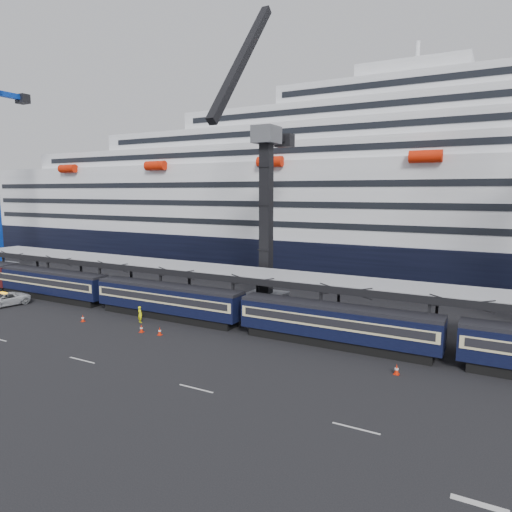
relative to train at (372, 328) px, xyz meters
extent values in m
plane|color=black|center=(4.65, -10.00, -2.20)|extent=(260.00, 260.00, 0.00)
cube|color=beige|center=(-21.35, -14.00, -2.19)|extent=(3.00, 0.15, 0.02)
cube|color=beige|center=(-9.35, -14.00, -2.19)|extent=(3.00, 0.15, 0.02)
cube|color=beige|center=(2.65, -14.00, -2.19)|extent=(3.00, 0.15, 0.02)
cube|color=beige|center=(9.65, -18.00, -2.19)|extent=(2.50, 0.40, 0.02)
cube|color=black|center=(-43.35, 0.00, -1.75)|extent=(17.48, 2.40, 0.90)
cube|color=black|center=(-43.35, 0.00, 0.05)|extent=(19.00, 2.80, 2.70)
cube|color=beige|center=(-43.35, 0.00, 0.35)|extent=(18.62, 2.92, 1.05)
cube|color=black|center=(-43.35, 0.00, 0.40)|extent=(17.86, 2.98, 0.70)
cube|color=black|center=(-43.35, 0.00, 1.55)|extent=(19.00, 2.50, 0.35)
cube|color=black|center=(-23.35, 0.00, -1.75)|extent=(17.48, 2.40, 0.90)
cube|color=black|center=(-23.35, 0.00, 0.05)|extent=(19.00, 2.80, 2.70)
cube|color=beige|center=(-23.35, 0.00, 0.35)|extent=(18.62, 2.92, 1.05)
cube|color=black|center=(-23.35, 0.00, 0.40)|extent=(17.86, 2.98, 0.70)
cube|color=black|center=(-23.35, 0.00, 1.55)|extent=(19.00, 2.50, 0.35)
cube|color=black|center=(-3.35, 0.00, -1.75)|extent=(17.48, 2.40, 0.90)
cube|color=black|center=(-3.35, 0.00, 0.05)|extent=(19.00, 2.80, 2.70)
cube|color=beige|center=(-3.35, 0.00, 0.35)|extent=(18.62, 2.92, 1.05)
cube|color=black|center=(-3.35, 0.00, 0.40)|extent=(17.86, 2.98, 0.70)
cube|color=black|center=(-3.35, 0.00, 1.55)|extent=(19.00, 2.50, 0.35)
cube|color=#9B9EA3|center=(4.65, 4.00, 3.20)|extent=(130.00, 6.00, 0.25)
cube|color=black|center=(4.65, 1.00, 2.90)|extent=(130.00, 0.25, 0.70)
cube|color=black|center=(4.65, 7.00, 2.90)|extent=(130.00, 0.25, 0.70)
cube|color=black|center=(-55.35, 1.20, 0.50)|extent=(0.25, 0.25, 5.40)
cube|color=black|center=(-55.35, 6.80, 0.50)|extent=(0.25, 0.25, 5.40)
cube|color=black|center=(-45.35, 1.20, 0.50)|extent=(0.25, 0.25, 5.40)
cube|color=black|center=(-45.35, 6.80, 0.50)|extent=(0.25, 0.25, 5.40)
cube|color=black|center=(-35.35, 1.20, 0.50)|extent=(0.25, 0.25, 5.40)
cube|color=black|center=(-35.35, 6.80, 0.50)|extent=(0.25, 0.25, 5.40)
cube|color=black|center=(-25.35, 1.20, 0.50)|extent=(0.25, 0.25, 5.40)
cube|color=black|center=(-25.35, 6.80, 0.50)|extent=(0.25, 0.25, 5.40)
cube|color=black|center=(-15.35, 1.20, 0.50)|extent=(0.25, 0.25, 5.40)
cube|color=black|center=(-15.35, 6.80, 0.50)|extent=(0.25, 0.25, 5.40)
cube|color=black|center=(-5.35, 1.20, 0.50)|extent=(0.25, 0.25, 5.40)
cube|color=black|center=(-5.35, 6.80, 0.50)|extent=(0.25, 0.25, 5.40)
cube|color=black|center=(4.65, 1.20, 0.50)|extent=(0.25, 0.25, 5.40)
cube|color=black|center=(4.65, 6.80, 0.50)|extent=(0.25, 0.25, 5.40)
cube|color=black|center=(4.65, 36.00, 1.30)|extent=(200.00, 28.00, 7.00)
cube|color=black|center=(-101.35, 36.00, 1.30)|extent=(16.17, 18.35, 7.00)
cube|color=silver|center=(4.65, 36.00, 10.80)|extent=(190.00, 26.88, 12.00)
cube|color=silver|center=(4.65, 36.00, 18.30)|extent=(160.00, 24.64, 3.00)
cube|color=black|center=(4.65, 23.63, 18.30)|extent=(153.60, 0.12, 0.90)
cube|color=silver|center=(4.65, 36.00, 21.30)|extent=(124.00, 21.84, 3.00)
cube|color=black|center=(4.65, 25.03, 21.30)|extent=(119.04, 0.12, 0.90)
cube|color=silver|center=(4.65, 36.00, 24.30)|extent=(90.00, 19.04, 3.00)
cube|color=black|center=(4.65, 26.43, 24.30)|extent=(86.40, 0.12, 0.90)
cube|color=silver|center=(4.65, 36.00, 27.30)|extent=(56.00, 16.24, 3.00)
cube|color=black|center=(4.65, 27.83, 27.30)|extent=(53.76, 0.12, 0.90)
cube|color=silver|center=(-3.35, 36.00, 29.80)|extent=(16.00, 12.00, 2.50)
cylinder|color=red|center=(-65.35, 21.96, 16.60)|extent=(4.00, 1.60, 1.60)
cylinder|color=red|center=(-43.35, 21.96, 16.60)|extent=(4.00, 1.60, 1.60)
cylinder|color=red|center=(-21.35, 21.96, 16.60)|extent=(4.00, 1.60, 1.60)
cylinder|color=red|center=(0.65, 21.96, 16.60)|extent=(4.00, 1.60, 1.60)
cube|color=#45484C|center=(-67.35, 8.00, -1.20)|extent=(4.50, 4.50, 2.00)
cube|color=#0C37B5|center=(-67.35, 11.36, 28.80)|extent=(0.90, 6.72, 0.90)
cube|color=black|center=(-67.35, 14.72, 28.60)|extent=(2.20, 1.60, 1.60)
cube|color=#45484C|center=(-15.35, 9.00, -1.20)|extent=(4.50, 4.50, 2.00)
cube|color=black|center=(-15.35, 9.00, 8.80)|extent=(1.30, 1.30, 18.00)
cube|color=#45484C|center=(-15.35, 9.00, 18.80)|extent=(2.60, 3.20, 2.00)
cube|color=black|center=(-15.35, 3.21, 25.69)|extent=(0.90, 12.26, 14.37)
cube|color=black|center=(-15.35, 11.52, 18.80)|extent=(0.90, 5.04, 0.90)
cube|color=black|center=(-15.35, 14.04, 18.60)|extent=(2.20, 1.60, 1.60)
imported|color=#AEB1B6|center=(-45.17, -5.55, -1.38)|extent=(3.85, 6.31, 1.63)
imported|color=#FBFF0D|center=(-24.88, -2.95, -1.28)|extent=(0.78, 0.64, 1.85)
cube|color=red|center=(-30.78, -5.71, -2.18)|extent=(0.40, 0.40, 0.04)
cone|color=red|center=(-30.78, -5.71, -1.78)|extent=(0.33, 0.33, 0.75)
cylinder|color=white|center=(-30.78, -5.71, -1.78)|extent=(0.28, 0.28, 0.12)
cube|color=red|center=(-20.04, -5.40, -2.18)|extent=(0.42, 0.42, 0.04)
cone|color=red|center=(-20.04, -5.40, -1.76)|extent=(0.36, 0.36, 0.80)
cylinder|color=white|center=(-20.04, -5.40, -1.76)|extent=(0.30, 0.30, 0.13)
cube|color=red|center=(-22.32, -5.57, -2.18)|extent=(0.42, 0.42, 0.04)
cone|color=red|center=(-22.32, -5.57, -1.75)|extent=(0.36, 0.36, 0.80)
cylinder|color=white|center=(-22.32, -5.57, -1.75)|extent=(0.30, 0.30, 0.13)
cube|color=red|center=(3.11, -4.26, -2.18)|extent=(0.43, 0.43, 0.05)
cone|color=red|center=(3.11, -4.26, -1.75)|extent=(0.36, 0.36, 0.82)
cylinder|color=white|center=(3.11, -4.26, -1.75)|extent=(0.31, 0.31, 0.14)
camera|label=1|loc=(9.69, -39.95, 12.21)|focal=32.00mm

